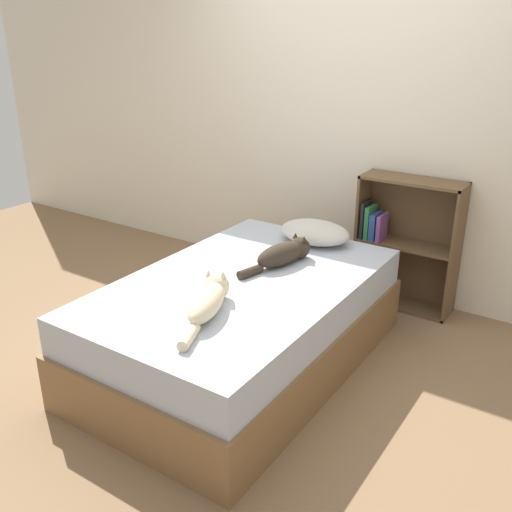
{
  "coord_description": "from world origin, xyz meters",
  "views": [
    {
      "loc": [
        1.72,
        -2.44,
        1.92
      ],
      "look_at": [
        0.0,
        0.15,
        0.65
      ],
      "focal_mm": 40.0,
      "sensor_mm": 36.0,
      "label": 1
    }
  ],
  "objects_px": {
    "cat_light": "(208,299)",
    "cat_dark": "(284,253)",
    "bookshelf": "(405,240)",
    "bed": "(242,323)",
    "pillow": "(315,232)"
  },
  "relations": [
    {
      "from": "bed",
      "to": "bookshelf",
      "type": "xyz_separation_m",
      "value": [
        0.5,
        1.32,
        0.22
      ]
    },
    {
      "from": "cat_light",
      "to": "cat_dark",
      "type": "relative_size",
      "value": 1.07
    },
    {
      "from": "cat_light",
      "to": "bookshelf",
      "type": "xyz_separation_m",
      "value": [
        0.42,
        1.73,
        -0.13
      ]
    },
    {
      "from": "cat_light",
      "to": "bookshelf",
      "type": "relative_size",
      "value": 0.63
    },
    {
      "from": "pillow",
      "to": "bookshelf",
      "type": "distance_m",
      "value": 0.72
    },
    {
      "from": "cat_light",
      "to": "cat_dark",
      "type": "distance_m",
      "value": 0.76
    },
    {
      "from": "cat_light",
      "to": "cat_dark",
      "type": "bearing_deg",
      "value": -21.12
    },
    {
      "from": "pillow",
      "to": "cat_dark",
      "type": "distance_m",
      "value": 0.43
    },
    {
      "from": "pillow",
      "to": "bookshelf",
      "type": "relative_size",
      "value": 0.51
    },
    {
      "from": "pillow",
      "to": "bookshelf",
      "type": "bearing_deg",
      "value": 50.95
    },
    {
      "from": "cat_dark",
      "to": "bookshelf",
      "type": "distance_m",
      "value": 1.07
    },
    {
      "from": "bed",
      "to": "cat_dark",
      "type": "height_order",
      "value": "cat_dark"
    },
    {
      "from": "bookshelf",
      "to": "bed",
      "type": "bearing_deg",
      "value": -110.72
    },
    {
      "from": "cat_dark",
      "to": "bookshelf",
      "type": "height_order",
      "value": "bookshelf"
    },
    {
      "from": "pillow",
      "to": "cat_light",
      "type": "bearing_deg",
      "value": -89.04
    }
  ]
}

